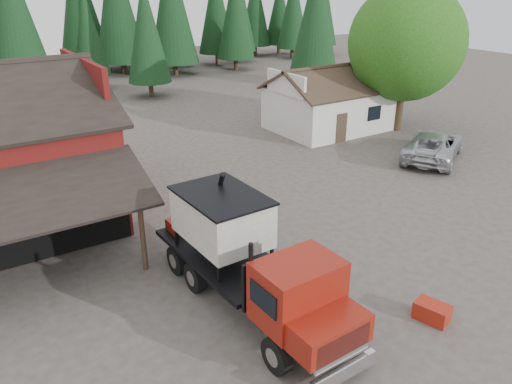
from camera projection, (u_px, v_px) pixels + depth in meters
ground at (294, 252)px, 20.57m from camera, size 120.00×120.00×0.00m
farmhouse at (330, 106)px, 36.38m from camera, size 8.60×6.42×4.65m
deciduous_tree at (407, 47)px, 34.36m from camera, size 8.00×8.00×10.20m
conifer_backdrop at (55, 82)px, 52.84m from camera, size 76.00×16.00×16.00m
near_pine_b at (146, 31)px, 44.25m from camera, size 3.96×3.96×10.40m
near_pine_c at (316, 14)px, 48.77m from camera, size 4.84×4.84×12.40m
near_pine_d at (14, 15)px, 41.73m from camera, size 5.28×5.28×13.40m
feed_truck at (248, 256)px, 16.50m from camera, size 2.96×9.35×4.19m
silver_car at (433, 145)px, 30.59m from camera, size 6.96×5.66×1.76m
equip_box at (432, 312)px, 16.43m from camera, size 0.98×1.25×0.60m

